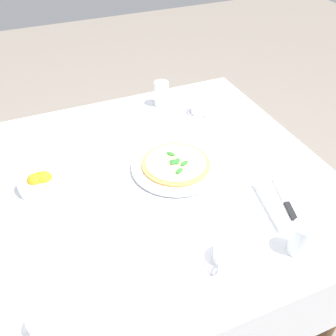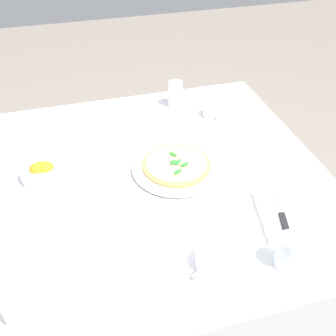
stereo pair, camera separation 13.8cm
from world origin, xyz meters
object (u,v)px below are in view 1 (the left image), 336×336
object	(u,v)px
coffee_cup_right_edge	(226,255)
water_glass_near_right	(301,240)
pizza_plate	(176,166)
dinner_knife	(285,200)
water_glass_left_edge	(161,95)
napkin_folded	(285,204)
pizza	(176,163)
coffee_cup_far_right	(200,109)
coffee_cup_center_back	(45,326)
citrus_bowl	(40,182)

from	to	relation	value
coffee_cup_right_edge	water_glass_near_right	size ratio (longest dim) A/B	1.25
coffee_cup_right_edge	pizza_plate	bearing A→B (deg)	-4.90
coffee_cup_right_edge	dinner_knife	xyz separation A→B (m)	(0.12, -0.28, -0.00)
coffee_cup_right_edge	water_glass_left_edge	bearing A→B (deg)	-10.62
napkin_folded	dinner_knife	size ratio (longest dim) A/B	1.26
pizza	coffee_cup_far_right	size ratio (longest dim) A/B	1.88
coffee_cup_far_right	dinner_knife	size ratio (longest dim) A/B	0.68
pizza_plate	napkin_folded	world-z (taller)	napkin_folded
pizza	water_glass_near_right	world-z (taller)	water_glass_near_right
pizza_plate	coffee_cup_far_right	bearing A→B (deg)	-39.50
coffee_cup_far_right	dinner_knife	world-z (taller)	coffee_cup_far_right
water_glass_near_right	napkin_folded	xyz separation A→B (m)	(0.17, -0.07, -0.03)
dinner_knife	coffee_cup_center_back	bearing A→B (deg)	116.79
pizza	coffee_cup_center_back	bearing A→B (deg)	129.92
napkin_folded	water_glass_left_edge	bearing A→B (deg)	20.64
pizza_plate	pizza	world-z (taller)	pizza
pizza	dinner_knife	world-z (taller)	pizza
coffee_cup_right_edge	water_glass_near_right	xyz separation A→B (m)	(-0.05, -0.21, 0.02)
pizza_plate	water_glass_near_right	world-z (taller)	water_glass_near_right
dinner_knife	citrus_bowl	bearing A→B (deg)	77.90
pizza_plate	coffee_cup_far_right	size ratio (longest dim) A/B	2.45
coffee_cup_center_back	coffee_cup_right_edge	distance (m)	0.50
coffee_cup_center_back	citrus_bowl	bearing A→B (deg)	-7.34
pizza_plate	pizza	xyz separation A→B (m)	(-0.00, -0.00, 0.01)
citrus_bowl	coffee_cup_right_edge	bearing A→B (deg)	-140.23
coffee_cup_center_back	dinner_knife	xyz separation A→B (m)	(0.14, -0.78, -0.01)
coffee_cup_right_edge	dinner_knife	bearing A→B (deg)	-67.27
water_glass_left_edge	dinner_knife	xyz separation A→B (m)	(-0.76, -0.12, -0.02)
water_glass_left_edge	water_glass_near_right	size ratio (longest dim) A/B	1.08
water_glass_near_right	pizza_plate	bearing A→B (deg)	19.85
coffee_cup_center_back	napkin_folded	size ratio (longest dim) A/B	0.54
pizza	napkin_folded	bearing A→B (deg)	-141.75
coffee_cup_far_right	pizza_plate	bearing A→B (deg)	140.50
coffee_cup_right_edge	citrus_bowl	xyz separation A→B (m)	(0.51, 0.43, 0.00)
pizza_plate	water_glass_near_right	distance (m)	0.51
pizza_plate	citrus_bowl	xyz separation A→B (m)	(0.08, 0.47, 0.02)
pizza_plate	coffee_cup_right_edge	xyz separation A→B (m)	(-0.43, 0.04, 0.02)
dinner_knife	napkin_folded	bearing A→B (deg)	-180.00
coffee_cup_far_right	water_glass_left_edge	bearing A→B (deg)	41.02
pizza	citrus_bowl	bearing A→B (deg)	79.66
coffee_cup_center_back	water_glass_near_right	world-z (taller)	water_glass_near_right
pizza	coffee_cup_right_edge	xyz separation A→B (m)	(-0.43, 0.04, 0.00)
coffee_cup_center_back	napkin_folded	distance (m)	0.79
pizza	coffee_cup_far_right	bearing A→B (deg)	-39.49
water_glass_left_edge	napkin_folded	xyz separation A→B (m)	(-0.76, -0.12, -0.04)
coffee_cup_center_back	coffee_cup_right_edge	bearing A→B (deg)	-88.07
coffee_cup_right_edge	pizza	bearing A→B (deg)	-4.91
water_glass_near_right	coffee_cup_center_back	bearing A→B (deg)	87.36
water_glass_near_right	citrus_bowl	bearing A→B (deg)	48.53
coffee_cup_far_right	dinner_knife	distance (m)	0.62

